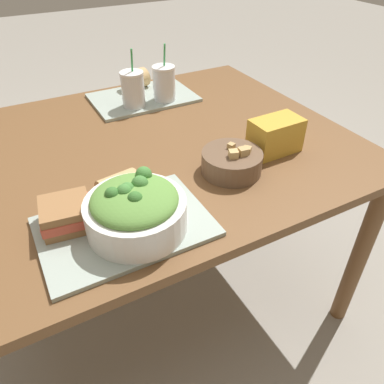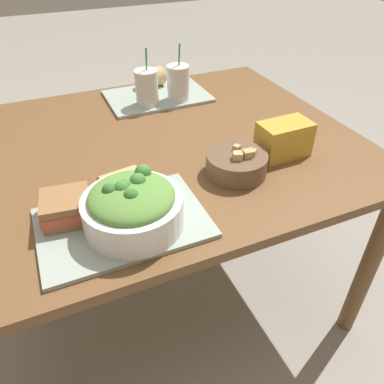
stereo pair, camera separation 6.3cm
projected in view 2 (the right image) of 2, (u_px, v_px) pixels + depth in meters
name	position (u px, v px, depth m)	size (l,w,h in m)	color
ground_plane	(164.00, 286.00, 1.68)	(12.00, 12.00, 0.00)	gray
dining_table	(155.00, 165.00, 1.29)	(1.33, 1.07, 0.73)	brown
tray_near	(123.00, 223.00, 0.91)	(0.40, 0.27, 0.01)	#99A89E
tray_far	(157.00, 96.00, 1.53)	(0.40, 0.27, 0.01)	#99A89E
salad_bowl	(133.00, 206.00, 0.86)	(0.24, 0.24, 0.13)	white
soup_bowl	(237.00, 163.00, 1.07)	(0.18, 0.18, 0.08)	brown
sandwich_near	(66.00, 208.00, 0.90)	(0.13, 0.13, 0.06)	olive
baguette_near	(122.00, 185.00, 0.96)	(0.11, 0.09, 0.08)	tan
baguette_far	(152.00, 78.00, 1.58)	(0.11, 0.10, 0.08)	tan
drink_cup_dark	(147.00, 89.00, 1.42)	(0.09, 0.09, 0.22)	silver
drink_cup_red	(178.00, 84.00, 1.46)	(0.09, 0.09, 0.22)	silver
chip_bag	(284.00, 139.00, 1.15)	(0.16, 0.10, 0.11)	gold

